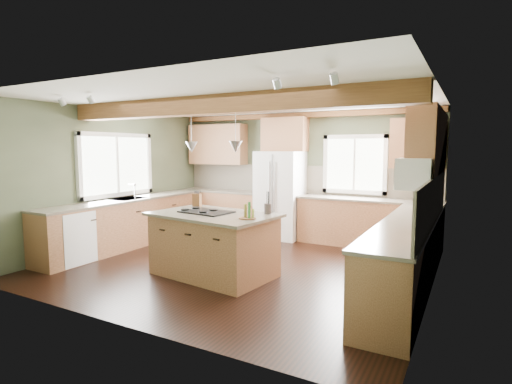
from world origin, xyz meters
The scene contains 37 objects.
floor centered at (0.00, 0.00, 0.00)m, with size 5.60×5.60×0.00m, color black.
ceiling centered at (0.00, 0.00, 2.60)m, with size 5.60×5.60×0.00m, color silver.
wall_back centered at (0.00, 2.50, 1.30)m, with size 5.60×5.60×0.00m, color #3F4934.
wall_left centered at (-2.80, 0.00, 1.30)m, with size 5.00×5.00×0.00m, color #3F4934.
wall_right centered at (2.80, 0.00, 1.30)m, with size 5.00×5.00×0.00m, color #3F4934.
ceiling_beam centered at (0.00, -0.63, 2.47)m, with size 5.55×0.26×0.26m, color #522E17.
soffit_trim centered at (0.00, 2.40, 2.54)m, with size 5.55×0.20×0.10m, color #522E17.
backsplash_back centered at (0.00, 2.48, 1.21)m, with size 5.58×0.03×0.58m, color brown.
backsplash_right centered at (2.78, 0.05, 1.21)m, with size 0.03×3.70×0.58m, color brown.
base_cab_back_left centered at (-1.79, 2.20, 0.44)m, with size 2.02×0.60×0.88m, color brown.
counter_back_left centered at (-1.79, 2.20, 0.90)m, with size 2.06×0.64×0.04m, color brown.
base_cab_back_right centered at (1.49, 2.20, 0.44)m, with size 2.62×0.60×0.88m, color brown.
counter_back_right centered at (1.49, 2.20, 0.90)m, with size 2.66×0.64×0.04m, color brown.
base_cab_left centered at (-2.50, 0.05, 0.44)m, with size 0.60×3.70×0.88m, color brown.
counter_left centered at (-2.50, 0.05, 0.90)m, with size 0.64×3.74×0.04m, color brown.
base_cab_right centered at (2.50, 0.05, 0.44)m, with size 0.60×3.70×0.88m, color brown.
counter_right centered at (2.50, 0.05, 0.90)m, with size 0.64×3.74×0.04m, color brown.
upper_cab_back_left centered at (-1.99, 2.33, 1.95)m, with size 1.40×0.35×0.90m, color brown.
upper_cab_over_fridge centered at (-0.30, 2.33, 2.15)m, with size 0.96×0.35×0.70m, color brown.
upper_cab_right centered at (2.62, 0.90, 1.95)m, with size 0.35×2.20×0.90m, color brown.
upper_cab_back_corner centered at (2.30, 2.33, 1.95)m, with size 0.90×0.35×0.90m, color brown.
window_left centered at (-2.78, 0.05, 1.55)m, with size 0.04×1.60×1.05m, color white.
window_back centered at (1.15, 2.48, 1.55)m, with size 1.10×0.04×1.00m, color white.
sink centered at (-2.50, 0.05, 0.91)m, with size 0.50×0.65×0.03m, color #262628.
faucet centered at (-2.32, 0.05, 1.05)m, with size 0.02×0.02×0.28m, color #B2B2B7.
dishwasher centered at (-2.49, -1.25, 0.43)m, with size 0.60×0.60×0.84m, color white.
oven centered at (2.49, -1.25, 0.43)m, with size 0.60×0.72×0.84m, color white.
microwave centered at (2.58, -0.05, 1.55)m, with size 0.40×0.70×0.38m, color white.
pendant_left centered at (-0.50, -0.57, 1.88)m, with size 0.18×0.18×0.16m, color #B2B2B7.
pendant_right centered at (0.34, -0.68, 1.88)m, with size 0.18×0.18×0.16m, color #B2B2B7.
refrigerator centered at (-0.30, 2.12, 0.90)m, with size 0.90×0.74×1.80m, color silver.
island centered at (-0.08, -0.63, 0.44)m, with size 1.68×1.03×0.88m, color brown.
island_top centered at (-0.08, -0.63, 0.90)m, with size 1.79×1.14×0.04m, color brown.
cooktop centered at (-0.22, -0.61, 0.93)m, with size 0.73×0.49×0.02m, color black.
knife_block centered at (-0.71, -0.18, 1.02)m, with size 0.13×0.09×0.21m, color brown.
utensil_crock centered at (0.62, -0.27, 0.99)m, with size 0.11×0.11×0.15m, color #3E3532.
bottle_tray centered at (0.57, -0.77, 1.03)m, with size 0.24×0.24×0.22m, color brown, non-canonical shape.
Camera 1 is at (3.20, -5.36, 1.86)m, focal length 28.00 mm.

